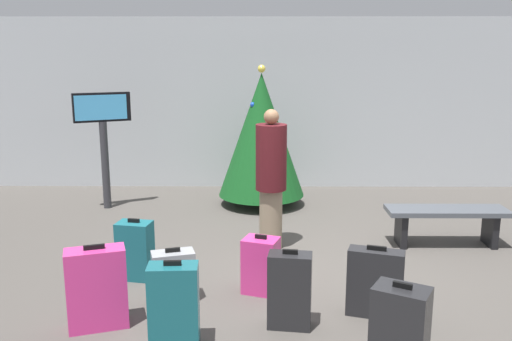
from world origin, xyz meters
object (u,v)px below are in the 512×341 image
object	(u,v)px
traveller_0	(271,177)
suitcase_2	(261,265)
waiting_bench	(446,218)
suitcase_4	(135,250)
suitcase_1	(290,290)
suitcase_6	(174,276)
holiday_tree	(261,135)
suitcase_3	(174,306)
suitcase_7	(97,288)
suitcase_5	(400,333)
suitcase_0	(375,283)
flight_info_kiosk	(103,129)

from	to	relation	value
traveller_0	suitcase_2	size ratio (longest dim) A/B	2.85
waiting_bench	suitcase_4	world-z (taller)	suitcase_4
suitcase_1	suitcase_4	xyz separation A→B (m)	(-1.59, 1.04, -0.03)
traveller_0	suitcase_6	world-z (taller)	traveller_0
suitcase_2	holiday_tree	bearing A→B (deg)	89.80
suitcase_3	suitcase_4	distance (m)	1.53
holiday_tree	suitcase_6	xyz separation A→B (m)	(-0.86, -3.48, -0.87)
traveller_0	suitcase_7	world-z (taller)	traveller_0
suitcase_4	suitcase_5	size ratio (longest dim) A/B	0.89
suitcase_4	suitcase_7	distance (m)	1.07
traveller_0	suitcase_5	bearing A→B (deg)	-72.00
suitcase_6	traveller_0	bearing A→B (deg)	56.95
suitcase_0	suitcase_3	size ratio (longest dim) A/B	0.90
waiting_bench	traveller_0	world-z (taller)	traveller_0
suitcase_1	suitcase_2	xyz separation A→B (m)	(-0.25, 0.71, -0.06)
suitcase_4	suitcase_6	world-z (taller)	suitcase_4
suitcase_2	suitcase_6	xyz separation A→B (m)	(-0.85, -0.21, -0.03)
suitcase_6	suitcase_1	bearing A→B (deg)	-24.64
suitcase_0	suitcase_7	world-z (taller)	suitcase_7
traveller_0	suitcase_1	distance (m)	2.08
flight_info_kiosk	suitcase_1	distance (m)	4.70
suitcase_2	suitcase_4	bearing A→B (deg)	166.08
holiday_tree	suitcase_2	world-z (taller)	holiday_tree
waiting_bench	suitcase_3	distance (m)	3.90
traveller_0	suitcase_0	xyz separation A→B (m)	(0.92, -1.79, -0.59)
traveller_0	suitcase_0	size ratio (longest dim) A/B	2.56
suitcase_5	suitcase_2	bearing A→B (deg)	124.78
holiday_tree	suitcase_5	world-z (taller)	holiday_tree
holiday_tree	suitcase_4	distance (m)	3.34
suitcase_2	suitcase_5	size ratio (longest dim) A/B	0.81
traveller_0	suitcase_5	xyz separation A→B (m)	(0.90, -2.76, -0.55)
holiday_tree	suitcase_3	distance (m)	4.46
suitcase_2	suitcase_7	xyz separation A→B (m)	(-1.43, -0.73, 0.08)
suitcase_4	suitcase_6	size ratio (longest dim) A/B	1.23
flight_info_kiosk	suitcase_0	xyz separation A→B (m)	(3.45, -3.56, -0.93)
suitcase_3	traveller_0	bearing A→B (deg)	70.45
suitcase_2	suitcase_5	xyz separation A→B (m)	(1.02, -1.47, 0.07)
waiting_bench	suitcase_3	bearing A→B (deg)	-141.12
holiday_tree	suitcase_4	bearing A→B (deg)	-114.73
flight_info_kiosk	suitcase_3	world-z (taller)	flight_info_kiosk
suitcase_7	suitcase_3	bearing A→B (deg)	-24.09
waiting_bench	suitcase_3	xyz separation A→B (m)	(-3.04, -2.45, -0.00)
holiday_tree	traveller_0	world-z (taller)	holiday_tree
traveller_0	suitcase_3	bearing A→B (deg)	-109.55
traveller_0	suitcase_2	xyz separation A→B (m)	(-0.12, -1.29, -0.62)
flight_info_kiosk	traveller_0	world-z (taller)	flight_info_kiosk
holiday_tree	suitcase_6	size ratio (longest dim) A/B	4.07
holiday_tree	suitcase_1	world-z (taller)	holiday_tree
suitcase_1	suitcase_3	world-z (taller)	suitcase_3
waiting_bench	suitcase_4	size ratio (longest dim) A/B	2.24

